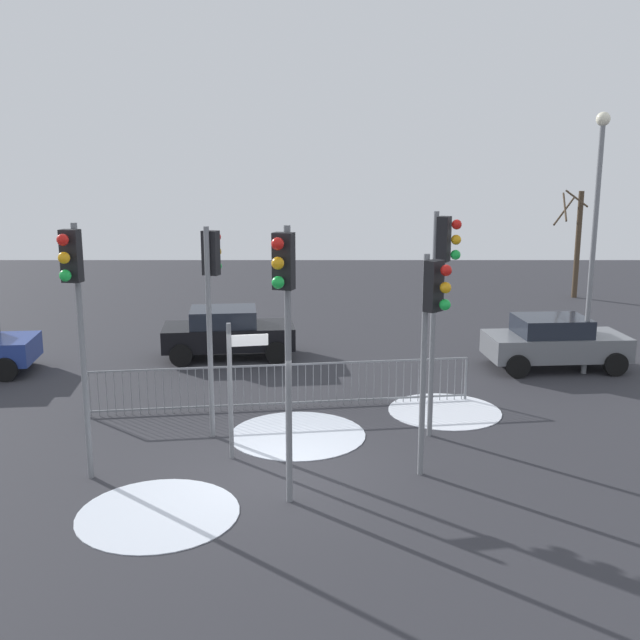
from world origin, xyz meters
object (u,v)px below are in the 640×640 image
(traffic_light_mid_left, at_px, (212,284))
(bare_tree_left, at_px, (577,241))
(direction_sign_post, at_px, (234,383))
(traffic_light_foreground_left, at_px, (433,317))
(traffic_light_rear_left, at_px, (442,275))
(car_black_mid, at_px, (228,332))
(street_lamp, at_px, (596,218))
(car_grey_trailing, at_px, (555,342))
(traffic_light_mid_right, at_px, (285,305))
(traffic_light_rear_right, at_px, (76,296))

(traffic_light_mid_left, bearing_deg, bare_tree_left, 70.85)
(traffic_light_mid_left, relative_size, direction_sign_post, 1.63)
(traffic_light_foreground_left, distance_m, bare_tree_left, 20.20)
(traffic_light_rear_left, height_order, car_black_mid, traffic_light_rear_left)
(traffic_light_mid_left, relative_size, car_black_mid, 1.11)
(direction_sign_post, relative_size, bare_tree_left, 0.60)
(street_lamp, bearing_deg, traffic_light_rear_left, -135.21)
(traffic_light_rear_left, height_order, traffic_light_foreground_left, traffic_light_rear_left)
(car_black_mid, bearing_deg, street_lamp, -16.28)
(car_grey_trailing, distance_m, street_lamp, 3.55)
(traffic_light_mid_right, bearing_deg, bare_tree_left, -101.95)
(traffic_light_mid_left, height_order, car_black_mid, traffic_light_mid_left)
(traffic_light_rear_left, distance_m, traffic_light_rear_right, 7.03)
(traffic_light_rear_left, relative_size, traffic_light_mid_right, 1.00)
(traffic_light_rear_right, height_order, car_black_mid, traffic_light_rear_right)
(bare_tree_left, bearing_deg, traffic_light_foreground_left, -115.68)
(car_grey_trailing, bearing_deg, traffic_light_mid_left, -154.15)
(traffic_light_rear_right, height_order, bare_tree_left, traffic_light_rear_right)
(traffic_light_mid_right, bearing_deg, traffic_light_foreground_left, -137.37)
(street_lamp, xyz_separation_m, bare_tree_left, (3.51, 11.46, -1.81))
(traffic_light_rear_left, distance_m, traffic_light_mid_right, 4.36)
(traffic_light_rear_left, bearing_deg, traffic_light_rear_right, -46.89)
(traffic_light_rear_left, relative_size, car_black_mid, 1.19)
(traffic_light_mid_right, distance_m, car_grey_trailing, 11.33)
(direction_sign_post, xyz_separation_m, car_black_mid, (-1.06, 7.59, -0.76))
(traffic_light_mid_left, height_order, car_grey_trailing, traffic_light_mid_left)
(traffic_light_foreground_left, relative_size, bare_tree_left, 0.91)
(traffic_light_rear_left, xyz_separation_m, traffic_light_foreground_left, (-0.47, -2.01, -0.44))
(direction_sign_post, bearing_deg, street_lamp, 22.59)
(bare_tree_left, bearing_deg, direction_sign_post, -125.53)
(car_black_mid, height_order, bare_tree_left, bare_tree_left)
(traffic_light_rear_right, xyz_separation_m, car_black_mid, (1.51, 8.64, -2.65))
(traffic_light_foreground_left, distance_m, car_black_mid, 9.93)
(traffic_light_rear_left, distance_m, car_grey_trailing, 7.18)
(traffic_light_rear_left, relative_size, traffic_light_mid_left, 1.07)
(traffic_light_rear_right, xyz_separation_m, bare_tree_left, (14.95, 18.38, -1.01))
(car_black_mid, height_order, street_lamp, street_lamp)
(traffic_light_rear_left, bearing_deg, bare_tree_left, 177.79)
(traffic_light_rear_left, height_order, traffic_light_mid_right, traffic_light_rear_left)
(car_black_mid, bearing_deg, traffic_light_rear_left, -57.77)
(traffic_light_mid_right, height_order, direction_sign_post, traffic_light_mid_right)
(direction_sign_post, bearing_deg, car_black_mid, 87.02)
(traffic_light_mid_right, distance_m, street_lamp, 11.10)
(traffic_light_rear_right, distance_m, bare_tree_left, 23.72)
(traffic_light_rear_left, bearing_deg, direction_sign_post, -49.50)
(car_grey_trailing, bearing_deg, street_lamp, -42.09)
(car_black_mid, relative_size, bare_tree_left, 0.88)
(traffic_light_mid_left, height_order, direction_sign_post, traffic_light_mid_left)
(street_lamp, bearing_deg, traffic_light_rear_right, -148.80)
(car_grey_trailing, bearing_deg, traffic_light_mid_right, -134.59)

